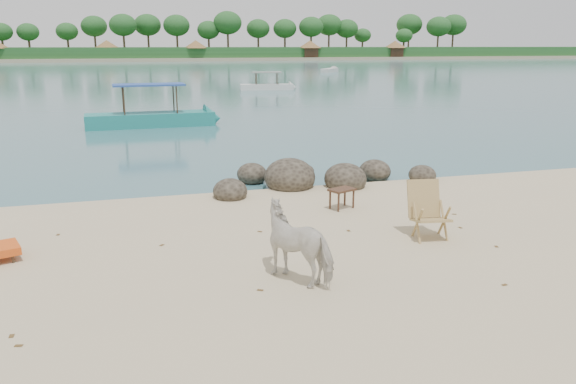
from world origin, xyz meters
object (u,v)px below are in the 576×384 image
object	(u,v)px
boat_near	(149,91)
deck_chair	(431,213)
boulders	(312,179)
side_table	(342,200)
cow	(301,244)

from	to	relation	value
boat_near	deck_chair	bearing A→B (deg)	-78.11
deck_chair	boat_near	bearing A→B (deg)	113.17
boulders	deck_chair	world-z (taller)	deck_chair
side_table	deck_chair	size ratio (longest dim) A/B	0.53
boulders	deck_chair	distance (m)	4.78
side_table	boat_near	size ratio (longest dim) A/B	0.09
side_table	boulders	bearing A→B (deg)	65.53
boulders	side_table	xyz separation A→B (m)	(-0.06, -2.34, 0.04)
side_table	deck_chair	distance (m)	2.54
cow	boat_near	bearing A→B (deg)	-122.23
boulders	side_table	world-z (taller)	boulders
deck_chair	side_table	bearing A→B (deg)	119.94
side_table	boat_near	distance (m)	15.77
cow	boulders	bearing A→B (deg)	-146.71
deck_chair	boat_near	distance (m)	18.24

